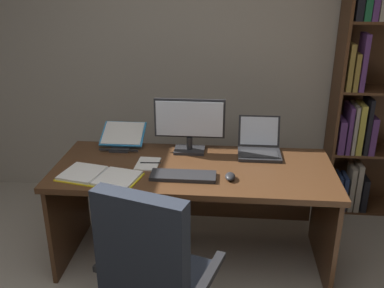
{
  "coord_description": "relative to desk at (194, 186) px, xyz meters",
  "views": [
    {
      "loc": [
        0.3,
        -1.4,
        1.97
      ],
      "look_at": [
        0.07,
        1.17,
        0.93
      ],
      "focal_mm": 40.25,
      "sensor_mm": 36.0,
      "label": 1
    }
  ],
  "objects": [
    {
      "name": "desk",
      "position": [
        0.0,
        0.0,
        0.0
      ],
      "size": [
        1.89,
        0.79,
        0.74
      ],
      "color": "#4C2D19",
      "rests_on": "ground"
    },
    {
      "name": "reading_stand_with_book",
      "position": [
        -0.57,
        0.26,
        0.27
      ],
      "size": [
        0.32,
        0.3,
        0.14
      ],
      "color": "#232326",
      "rests_on": "desk"
    },
    {
      "name": "monitor",
      "position": [
        -0.05,
        0.19,
        0.39
      ],
      "size": [
        0.51,
        0.16,
        0.4
      ],
      "color": "#232326",
      "rests_on": "desk"
    },
    {
      "name": "bookshelf",
      "position": [
        1.44,
        0.8,
        0.48
      ],
      "size": [
        0.96,
        0.33,
        2.16
      ],
      "color": "#4C2D19",
      "rests_on": "ground"
    },
    {
      "name": "keyboard",
      "position": [
        -0.05,
        -0.25,
        0.2
      ],
      "size": [
        0.42,
        0.15,
        0.02
      ],
      "primitive_type": "cube",
      "color": "#232326",
      "rests_on": "desk"
    },
    {
      "name": "computer_mouse",
      "position": [
        0.25,
        -0.25,
        0.21
      ],
      "size": [
        0.06,
        0.1,
        0.04
      ],
      "primitive_type": "ellipsoid",
      "color": "#232326",
      "rests_on": "desk"
    },
    {
      "name": "pen",
      "position": [
        -0.3,
        -0.07,
        0.21
      ],
      "size": [
        0.14,
        0.02,
        0.01
      ],
      "primitive_type": "cylinder",
      "rotation": [
        0.0,
        1.57,
        0.06
      ],
      "color": "black",
      "rests_on": "notepad"
    },
    {
      "name": "wall_back",
      "position": [
        -0.08,
        1.04,
        0.83
      ],
      "size": [
        5.1,
        0.12,
        2.75
      ],
      "primitive_type": "cube",
      "color": "#A89E8E",
      "rests_on": "ground"
    },
    {
      "name": "open_binder",
      "position": [
        -0.58,
        -0.3,
        0.2
      ],
      "size": [
        0.56,
        0.37,
        0.02
      ],
      "rotation": [
        0.0,
        0.0,
        -0.22
      ],
      "color": "yellow",
      "rests_on": "desk"
    },
    {
      "name": "office_chair",
      "position": [
        -0.14,
        -0.9,
        -0.12
      ],
      "size": [
        0.7,
        0.61,
        1.02
      ],
      "rotation": [
        0.0,
        0.0,
        -0.3
      ],
      "color": "#232326",
      "rests_on": "ground"
    },
    {
      "name": "laptop",
      "position": [
        0.45,
        0.2,
        0.24
      ],
      "size": [
        0.3,
        0.32,
        0.24
      ],
      "color": "#232326",
      "rests_on": "desk"
    },
    {
      "name": "notepad",
      "position": [
        -0.32,
        -0.07,
        0.2
      ],
      "size": [
        0.16,
        0.21,
        0.01
      ],
      "primitive_type": "cube",
      "rotation": [
        0.0,
        0.0,
        -0.03
      ],
      "color": "white",
      "rests_on": "desk"
    }
  ]
}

